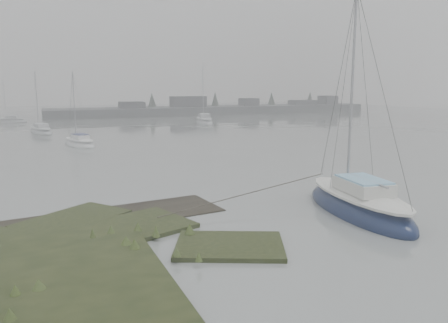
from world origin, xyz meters
TOP-DOWN VIEW (x-y plane):
  - ground at (0.00, 30.00)m, footprint 160.00×160.00m
  - far_shoreline at (26.84, 61.90)m, footprint 60.00×8.00m
  - sailboat_main at (7.03, 0.98)m, footprint 3.25×7.25m
  - sailboat_white at (-1.65, 26.79)m, footprint 3.07×5.16m
  - sailboat_far_a at (-4.57, 38.83)m, footprint 3.07×5.45m
  - sailboat_far_b at (16.31, 43.33)m, footprint 3.28×6.58m
  - sailboat_far_c at (-8.26, 56.06)m, footprint 4.79×2.99m

SIDE VIEW (x-z plane):
  - ground at x=0.00m, z-range 0.00..0.00m
  - sailboat_far_c at x=-8.26m, z-range -3.01..3.41m
  - sailboat_white at x=-1.65m, z-range -3.25..3.67m
  - sailboat_far_a at x=-4.57m, z-range -3.43..3.88m
  - sailboat_far_b at x=16.31m, z-range -4.17..4.72m
  - sailboat_main at x=7.03m, z-range -4.64..5.25m
  - far_shoreline at x=26.84m, z-range -1.22..2.93m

